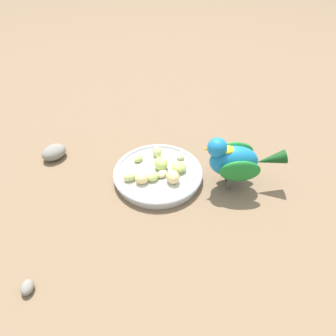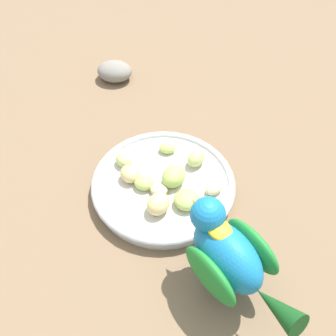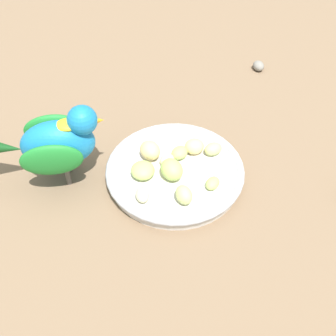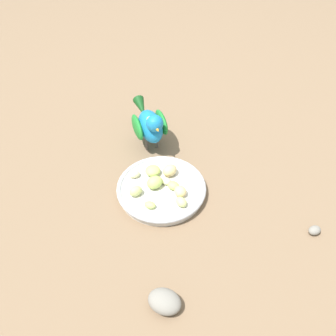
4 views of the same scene
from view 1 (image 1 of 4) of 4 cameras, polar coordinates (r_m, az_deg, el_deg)
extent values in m
plane|color=#7A6047|center=(0.70, 0.44, -2.06)|extent=(4.00, 4.00, 0.00)
cylinder|color=beige|center=(0.69, -1.91, -1.33)|extent=(0.20, 0.20, 0.02)
torus|color=#B7BABF|center=(0.69, -1.93, -0.76)|extent=(0.21, 0.21, 0.01)
ellipsoid|color=#B2CC66|center=(0.66, -2.91, -1.68)|extent=(0.04, 0.03, 0.02)
ellipsoid|color=#E5C67F|center=(0.66, 0.79, -1.72)|extent=(0.04, 0.04, 0.03)
ellipsoid|color=#C6D17A|center=(0.67, -7.40, -1.66)|extent=(0.03, 0.02, 0.02)
ellipsoid|color=#B2CC66|center=(0.69, -1.36, 0.87)|extent=(0.04, 0.04, 0.03)
ellipsoid|color=#B2CC66|center=(0.72, -5.71, 1.84)|extent=(0.03, 0.03, 0.01)
ellipsoid|color=#C6D17A|center=(0.73, -2.11, 3.17)|extent=(0.02, 0.03, 0.02)
ellipsoid|color=#E5C67F|center=(0.66, -5.05, -1.98)|extent=(0.03, 0.03, 0.02)
ellipsoid|color=beige|center=(0.72, 2.35, 2.37)|extent=(0.02, 0.03, 0.02)
ellipsoid|color=#B2CC66|center=(0.69, 2.09, 0.23)|extent=(0.04, 0.04, 0.02)
ellipsoid|color=beige|center=(0.67, -1.13, -1.12)|extent=(0.03, 0.03, 0.01)
cylinder|color=#59544C|center=(0.68, 11.60, -2.88)|extent=(0.01, 0.01, 0.03)
cylinder|color=#59544C|center=(0.70, 11.22, -1.37)|extent=(0.01, 0.01, 0.03)
ellipsoid|color=#197AB7|center=(0.65, 12.41, 1.26)|extent=(0.11, 0.07, 0.07)
ellipsoid|color=#1E7F2D|center=(0.63, 13.62, -0.61)|extent=(0.09, 0.03, 0.05)
ellipsoid|color=#1E7F2D|center=(0.68, 12.54, 3.01)|extent=(0.09, 0.03, 0.05)
cone|color=#144719|center=(0.67, 19.08, 1.56)|extent=(0.07, 0.04, 0.04)
sphere|color=#197AB7|center=(0.62, 9.39, 3.89)|extent=(0.05, 0.05, 0.04)
cone|color=orange|center=(0.62, 7.56, 3.66)|extent=(0.02, 0.02, 0.02)
ellipsoid|color=yellow|center=(0.63, 11.21, 3.51)|extent=(0.04, 0.03, 0.01)
ellipsoid|color=gray|center=(0.80, -21.00, 2.83)|extent=(0.08, 0.08, 0.03)
ellipsoid|color=gray|center=(0.57, -25.35, -19.94)|extent=(0.02, 0.03, 0.02)
camera|label=2|loc=(0.44, 64.67, 32.82)|focal=51.07mm
camera|label=3|loc=(0.94, 3.37, 40.26)|focal=44.44mm
camera|label=4|loc=(0.90, -55.21, 39.28)|focal=39.32mm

